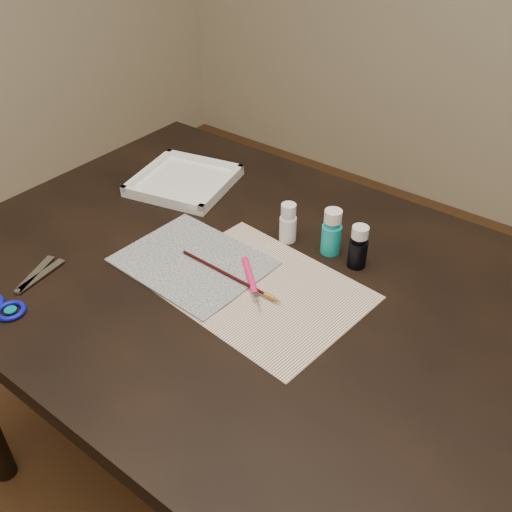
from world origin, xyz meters
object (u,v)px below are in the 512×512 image
Objects in this scene: paint_bottle_white at (288,222)px; paint_bottle_navy at (358,247)px; paint_bottle_cyan at (332,232)px; scissors at (21,285)px; paper at (260,289)px; palette_tray at (184,180)px; canvas at (193,262)px.

paint_bottle_navy reaches higher than paint_bottle_white.
paint_bottle_cyan is 0.07m from paint_bottle_navy.
scissors is at bearing -125.47° from paint_bottle_white.
palette_tray is (-0.39, 0.21, 0.01)m from paper.
palette_tray is at bearing 176.84° from paint_bottle_navy.
canvas is 3.07× the size of paint_bottle_navy.
paint_bottle_cyan is at bearing 10.98° from paint_bottle_white.
paint_bottle_cyan is at bearing -2.62° from palette_tray.
scissors is 0.48m from palette_tray.
paint_bottle_white is at bearing -176.20° from paint_bottle_navy.
paint_bottle_navy is at bearing -68.06° from scissors.
paint_bottle_white is 0.42× the size of scissors.
canvas is at bearing -143.67° from paint_bottle_navy.
paint_bottle_cyan reaches higher than canvas.
paper is at bearing -27.77° from palette_tray.
paint_bottle_cyan is at bearing -63.28° from scissors.
canvas is at bearing -134.46° from paint_bottle_cyan.
paint_bottle_white is 0.34m from palette_tray.
paint_bottle_cyan is 1.09× the size of paint_bottle_navy.
paper is 1.34× the size of canvas.
paint_bottle_white is at bearing 107.91° from paper.
paper is 3.78× the size of paint_bottle_cyan.
paper is 1.79× the size of scissors.
palette_tray is at bearing 136.30° from canvas.
paint_bottle_navy is 0.66m from scissors.
scissors reaches higher than canvas.
paint_bottle_cyan reaches higher than palette_tray.
canvas is 0.32m from palette_tray.
paper is at bearing -75.05° from scissors.
paper is 0.46m from scissors.
palette_tray is (-0.43, 0.02, -0.04)m from paint_bottle_cyan.
paint_bottle_navy is at bearing 59.07° from paper.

